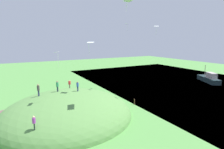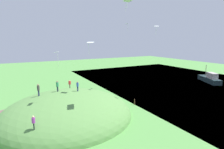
# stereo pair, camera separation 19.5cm
# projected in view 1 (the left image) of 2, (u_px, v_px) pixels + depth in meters

# --- Properties ---
(ground_plane) EXTENTS (160.00, 160.00, 0.00)m
(ground_plane) POSITION_uv_depth(u_px,v_px,m) (102.00, 105.00, 33.72)
(ground_plane) COLOR #549345
(lake_water) EXTENTS (45.96, 80.00, 0.40)m
(lake_water) POSITION_uv_depth(u_px,v_px,m) (199.00, 87.00, 47.29)
(lake_water) COLOR navy
(lake_water) RESTS_ON ground_plane
(grass_hill) EXTENTS (20.73, 19.08, 7.91)m
(grass_hill) POSITION_uv_depth(u_px,v_px,m) (68.00, 117.00, 28.42)
(grass_hill) COLOR #5B8E47
(grass_hill) RESTS_ON ground_plane
(boat_on_lake) EXTENTS (6.17, 8.89, 4.70)m
(boat_on_lake) POSITION_uv_depth(u_px,v_px,m) (209.00, 79.00, 51.92)
(boat_on_lake) COLOR #1B2C2F
(boat_on_lake) RESTS_ON lake_water
(person_on_hilltop) EXTENTS (0.51, 0.51, 1.74)m
(person_on_hilltop) POSITION_uv_depth(u_px,v_px,m) (57.00, 85.00, 28.48)
(person_on_hilltop) COLOR #2D354E
(person_on_hilltop) RESTS_ON grass_hill
(person_with_child) EXTENTS (0.59, 0.59, 1.56)m
(person_with_child) POSITION_uv_depth(u_px,v_px,m) (70.00, 83.00, 33.23)
(person_with_child) COLOR #5B4649
(person_with_child) RESTS_ON grass_hill
(person_watching_kites) EXTENTS (0.46, 0.46, 1.86)m
(person_watching_kites) POSITION_uv_depth(u_px,v_px,m) (38.00, 89.00, 26.98)
(person_watching_kites) COLOR #29304F
(person_watching_kites) RESTS_ON grass_hill
(person_walking_path) EXTENTS (0.38, 0.38, 1.63)m
(person_walking_path) POSITION_uv_depth(u_px,v_px,m) (34.00, 121.00, 19.82)
(person_walking_path) COLOR black
(person_walking_path) RESTS_ON grass_hill
(person_near_shore) EXTENTS (0.48, 0.48, 1.62)m
(person_near_shore) POSITION_uv_depth(u_px,v_px,m) (78.00, 85.00, 28.63)
(person_near_shore) COLOR navy
(person_near_shore) RESTS_ON grass_hill
(kite_1) EXTENTS (0.85, 1.00, 2.14)m
(kite_1) POSITION_uv_depth(u_px,v_px,m) (57.00, 53.00, 23.59)
(kite_1) COLOR silver
(kite_4) EXTENTS (0.87, 0.81, 1.43)m
(kite_4) POSITION_uv_depth(u_px,v_px,m) (156.00, 27.00, 28.86)
(kite_4) COLOR white
(kite_5) EXTENTS (1.02, 1.31, 1.31)m
(kite_5) POSITION_uv_depth(u_px,v_px,m) (128.00, 1.00, 21.75)
(kite_5) COLOR white
(kite_6) EXTENTS (0.76, 0.53, 1.79)m
(kite_6) POSITION_uv_depth(u_px,v_px,m) (127.00, 25.00, 43.09)
(kite_6) COLOR silver
(kite_7) EXTENTS (1.22, 1.23, 1.89)m
(kite_7) POSITION_uv_depth(u_px,v_px,m) (90.00, 43.00, 26.88)
(kite_7) COLOR white
(mooring_post) EXTENTS (0.14, 0.14, 1.08)m
(mooring_post) POSITION_uv_depth(u_px,v_px,m) (134.00, 102.00, 33.65)
(mooring_post) COLOR brown
(mooring_post) RESTS_ON ground_plane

